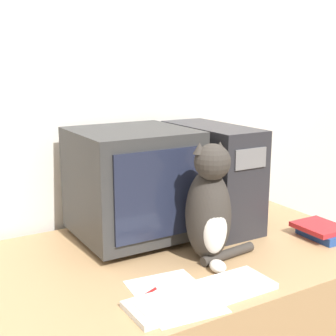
# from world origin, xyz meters

# --- Properties ---
(wall_back) EXTENTS (7.00, 0.05, 2.50)m
(wall_back) POSITION_xyz_m (0.00, 0.94, 1.25)
(wall_back) COLOR silver
(wall_back) RESTS_ON ground_plane
(crt_monitor) EXTENTS (0.42, 0.42, 0.42)m
(crt_monitor) POSITION_xyz_m (-0.02, 0.64, 0.96)
(crt_monitor) COLOR #333333
(crt_monitor) RESTS_ON desk
(computer_tower) EXTENTS (0.20, 0.48, 0.42)m
(computer_tower) POSITION_xyz_m (0.33, 0.63, 0.95)
(computer_tower) COLOR #28282D
(computer_tower) RESTS_ON desk
(keyboard) EXTENTS (0.46, 0.15, 0.02)m
(keyboard) POSITION_xyz_m (-0.06, 0.12, 0.75)
(keyboard) COLOR silver
(keyboard) RESTS_ON desk
(cat) EXTENTS (0.28, 0.26, 0.42)m
(cat) POSITION_xyz_m (0.11, 0.32, 0.92)
(cat) COLOR #38332D
(cat) RESTS_ON desk
(book_stack) EXTENTS (0.16, 0.19, 0.05)m
(book_stack) POSITION_xyz_m (0.61, 0.27, 0.76)
(book_stack) COLOR #234793
(book_stack) RESTS_ON desk
(pen) EXTENTS (0.12, 0.06, 0.01)m
(pen) POSITION_xyz_m (-0.21, 0.20, 0.74)
(pen) COLOR maroon
(pen) RESTS_ON desk
(paper_sheet) EXTENTS (0.24, 0.32, 0.00)m
(paper_sheet) POSITION_xyz_m (-0.13, 0.16, 0.74)
(paper_sheet) COLOR white
(paper_sheet) RESTS_ON desk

